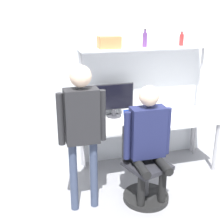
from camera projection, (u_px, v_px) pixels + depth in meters
The scene contains 13 objects.
ground_plane at pixel (158, 182), 4.23m from camera, with size 12.00×12.00×0.00m, color gray.
wall_back at pixel (140, 71), 4.52m from camera, with size 8.00×0.06×2.70m.
desk at pixel (149, 124), 4.37m from camera, with size 1.92×0.77×0.76m.
shelf_unit at pixel (145, 64), 4.30m from camera, with size 1.82×0.29×1.72m.
monitor at pixel (114, 99), 4.37m from camera, with size 0.57×0.22×0.47m.
laptop at pixel (135, 120), 4.14m from camera, with size 0.34×0.21×0.21m.
cell_phone at pixel (156, 122), 4.24m from camera, with size 0.07×0.15×0.01m.
office_chair at pixel (144, 177), 3.79m from camera, with size 0.58×0.58×0.94m.
person_seated at pixel (149, 136), 3.57m from camera, with size 0.57×0.48×1.44m.
person_standing at pixel (82, 122), 3.35m from camera, with size 0.53×0.23×1.70m.
bottle_purple at pixel (145, 39), 4.19m from camera, with size 0.06×0.06×0.24m.
bottle_red at pixel (181, 40), 4.34m from camera, with size 0.06×0.06×0.19m.
storage_box at pixel (109, 42), 4.07m from camera, with size 0.29×0.18×0.16m.
Camera 1 is at (-1.59, -3.37, 2.30)m, focal length 50.00 mm.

